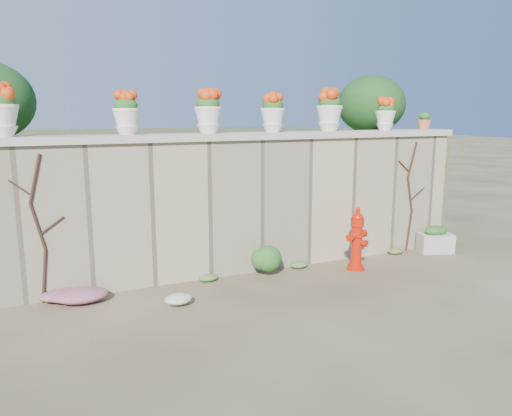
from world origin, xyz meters
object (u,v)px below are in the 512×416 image
planter_box (436,240)px  urn_pot_0 (1,111)px  fire_hydrant (357,239)px  terracotta_pot (424,122)px

planter_box → urn_pot_0: (-6.58, 0.49, 2.19)m
fire_hydrant → urn_pot_0: bearing=149.4°
planter_box → terracotta_pot: terracotta_pot is taller
fire_hydrant → planter_box: (1.83, 0.23, -0.27)m
urn_pot_0 → terracotta_pot: bearing=0.0°
fire_hydrant → urn_pot_0: size_ratio=1.54×
planter_box → urn_pot_0: size_ratio=1.02×
planter_box → terracotta_pot: 2.07m
fire_hydrant → urn_pot_0: (-4.75, 0.73, 1.92)m
terracotta_pot → urn_pot_0: bearing=180.0°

